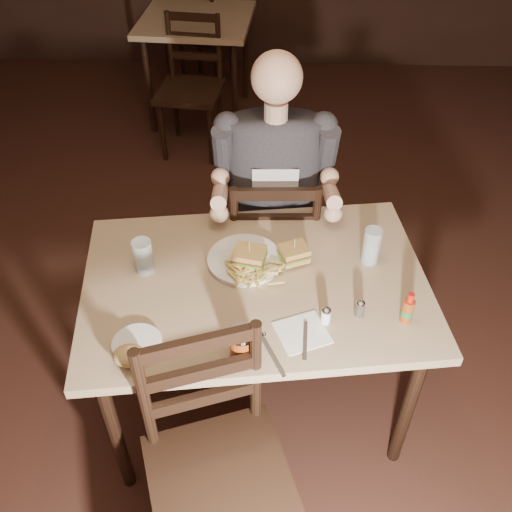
{
  "coord_description": "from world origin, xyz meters",
  "views": [
    {
      "loc": [
        0.01,
        -1.73,
        2.27
      ],
      "look_at": [
        -0.04,
        -0.17,
        0.85
      ],
      "focal_mm": 40.0,
      "sensor_mm": 36.0,
      "label": 1
    }
  ],
  "objects_px": {
    "chair_near": "(220,481)",
    "hot_sauce": "(408,307)",
    "glass_right": "(371,246)",
    "dinner_plate": "(245,260)",
    "bg_chair_far": "(206,36)",
    "side_plate": "(137,345)",
    "bg_chair_near": "(190,91)",
    "diner": "(275,164)",
    "syrup_dispenser": "(242,343)",
    "main_table": "(256,295)",
    "chair_far": "(272,243)",
    "glass_left": "(143,256)",
    "bg_table": "(197,29)"
  },
  "relations": [
    {
      "from": "bg_chair_far",
      "to": "bg_chair_near",
      "type": "xyz_separation_m",
      "value": [
        0.0,
        -1.1,
        0.04
      ]
    },
    {
      "from": "chair_far",
      "to": "bg_chair_far",
      "type": "distance_m",
      "value": 2.76
    },
    {
      "from": "chair_far",
      "to": "bg_chair_near",
      "type": "distance_m",
      "value": 1.7
    },
    {
      "from": "bg_table",
      "to": "glass_right",
      "type": "height_order",
      "value": "glass_right"
    },
    {
      "from": "bg_chair_far",
      "to": "glass_left",
      "type": "height_order",
      "value": "glass_left"
    },
    {
      "from": "syrup_dispenser",
      "to": "glass_right",
      "type": "bearing_deg",
      "value": 37.42
    },
    {
      "from": "main_table",
      "to": "glass_left",
      "type": "relative_size",
      "value": 10.08
    },
    {
      "from": "chair_far",
      "to": "syrup_dispenser",
      "type": "relative_size",
      "value": 8.39
    },
    {
      "from": "chair_near",
      "to": "chair_far",
      "type": "bearing_deg",
      "value": 63.92
    },
    {
      "from": "hot_sauce",
      "to": "side_plate",
      "type": "distance_m",
      "value": 0.92
    },
    {
      "from": "glass_right",
      "to": "hot_sauce",
      "type": "bearing_deg",
      "value": -73.22
    },
    {
      "from": "hot_sauce",
      "to": "main_table",
      "type": "bearing_deg",
      "value": 161.43
    },
    {
      "from": "chair_near",
      "to": "hot_sauce",
      "type": "distance_m",
      "value": 0.85
    },
    {
      "from": "main_table",
      "to": "chair_far",
      "type": "distance_m",
      "value": 0.62
    },
    {
      "from": "chair_far",
      "to": "glass_left",
      "type": "xyz_separation_m",
      "value": [
        -0.48,
        -0.52,
        0.38
      ]
    },
    {
      "from": "glass_left",
      "to": "bg_chair_near",
      "type": "bearing_deg",
      "value": 92.99
    },
    {
      "from": "glass_right",
      "to": "bg_chair_near",
      "type": "bearing_deg",
      "value": 115.33
    },
    {
      "from": "chair_near",
      "to": "hot_sauce",
      "type": "height_order",
      "value": "chair_near"
    },
    {
      "from": "bg_table",
      "to": "main_table",
      "type": "bearing_deg",
      "value": -78.93
    },
    {
      "from": "chair_near",
      "to": "diner",
      "type": "distance_m",
      "value": 1.26
    },
    {
      "from": "syrup_dispenser",
      "to": "dinner_plate",
      "type": "bearing_deg",
      "value": 84.18
    },
    {
      "from": "dinner_plate",
      "to": "glass_left",
      "type": "xyz_separation_m",
      "value": [
        -0.37,
        -0.05,
        0.06
      ]
    },
    {
      "from": "bg_chair_near",
      "to": "glass_right",
      "type": "distance_m",
      "value": 2.29
    },
    {
      "from": "bg_chair_far",
      "to": "side_plate",
      "type": "xyz_separation_m",
      "value": [
        0.15,
        -3.59,
        0.35
      ]
    },
    {
      "from": "diner",
      "to": "hot_sauce",
      "type": "bearing_deg",
      "value": -58.85
    },
    {
      "from": "dinner_plate",
      "to": "glass_right",
      "type": "height_order",
      "value": "glass_right"
    },
    {
      "from": "chair_near",
      "to": "dinner_plate",
      "type": "relative_size",
      "value": 3.49
    },
    {
      "from": "chair_near",
      "to": "glass_left",
      "type": "distance_m",
      "value": 0.84
    },
    {
      "from": "syrup_dispenser",
      "to": "side_plate",
      "type": "height_order",
      "value": "syrup_dispenser"
    },
    {
      "from": "diner",
      "to": "side_plate",
      "type": "xyz_separation_m",
      "value": [
        -0.45,
        -0.84,
        -0.17
      ]
    },
    {
      "from": "glass_right",
      "to": "diner",
      "type": "bearing_deg",
      "value": 133.08
    },
    {
      "from": "bg_table",
      "to": "chair_near",
      "type": "distance_m",
      "value": 3.39
    },
    {
      "from": "chair_near",
      "to": "side_plate",
      "type": "relative_size",
      "value": 6.01
    },
    {
      "from": "main_table",
      "to": "dinner_plate",
      "type": "bearing_deg",
      "value": 114.12
    },
    {
      "from": "glass_left",
      "to": "dinner_plate",
      "type": "bearing_deg",
      "value": 8.25
    },
    {
      "from": "glass_right",
      "to": "dinner_plate",
      "type": "bearing_deg",
      "value": -177.24
    },
    {
      "from": "bg_chair_near",
      "to": "glass_right",
      "type": "bearing_deg",
      "value": -57.45
    },
    {
      "from": "chair_far",
      "to": "syrup_dispenser",
      "type": "xyz_separation_m",
      "value": [
        -0.09,
        -0.91,
        0.36
      ]
    },
    {
      "from": "diner",
      "to": "syrup_dispenser",
      "type": "distance_m",
      "value": 0.88
    },
    {
      "from": "chair_far",
      "to": "diner",
      "type": "bearing_deg",
      "value": 90.0
    },
    {
      "from": "diner",
      "to": "syrup_dispenser",
      "type": "height_order",
      "value": "diner"
    },
    {
      "from": "chair_far",
      "to": "chair_near",
      "type": "distance_m",
      "value": 1.22
    },
    {
      "from": "bg_chair_far",
      "to": "glass_right",
      "type": "relative_size",
      "value": 5.53
    },
    {
      "from": "bg_chair_far",
      "to": "hot_sauce",
      "type": "distance_m",
      "value": 3.63
    },
    {
      "from": "bg_chair_near",
      "to": "bg_chair_far",
      "type": "bearing_deg",
      "value": 97.22
    },
    {
      "from": "bg_table",
      "to": "hot_sauce",
      "type": "distance_m",
      "value": 3.08
    },
    {
      "from": "diner",
      "to": "glass_left",
      "type": "xyz_separation_m",
      "value": [
        -0.48,
        -0.47,
        -0.11
      ]
    },
    {
      "from": "bg_chair_far",
      "to": "chair_far",
      "type": "bearing_deg",
      "value": 122.77
    },
    {
      "from": "bg_table",
      "to": "syrup_dispenser",
      "type": "distance_m",
      "value": 3.1
    },
    {
      "from": "chair_near",
      "to": "bg_chair_far",
      "type": "xyz_separation_m",
      "value": [
        -0.44,
        3.91,
        -0.06
      ]
    }
  ]
}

